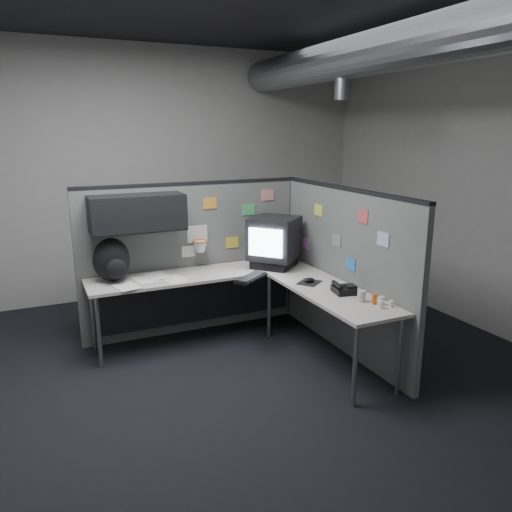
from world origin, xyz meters
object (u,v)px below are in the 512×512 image
monitor (274,241)px  keyboard (251,278)px  desk (235,288)px  backpack (112,261)px  phone (344,289)px

monitor → keyboard: 0.60m
desk → backpack: 1.22m
backpack → phone: bearing=-22.6°
desk → backpack: size_ratio=5.40×
keyboard → phone: bearing=-42.9°
monitor → keyboard: monitor is taller
desk → backpack: backpack is taller
monitor → backpack: size_ratio=1.53×
desk → monitor: 0.70m
phone → backpack: bearing=167.5°
desk → monitor: (0.54, 0.20, 0.39)m
keyboard → desk: bearing=137.5°
desk → monitor: size_ratio=3.52×
desk → phone: size_ratio=9.73×
keyboard → backpack: 1.35m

